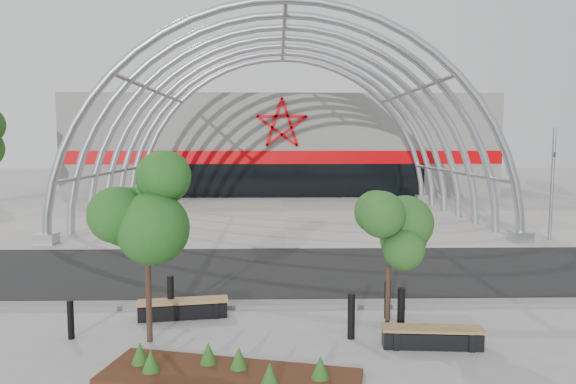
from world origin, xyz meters
TOP-DOWN VIEW (x-y plane):
  - ground at (0.00, 0.00)m, footprint 140.00×140.00m
  - road at (0.00, 3.50)m, footprint 140.00×7.00m
  - forecourt at (0.00, 15.50)m, footprint 60.00×17.00m
  - kerb at (0.00, -0.25)m, footprint 60.00×0.50m
  - arena_building at (0.00, 33.45)m, footprint 34.00×15.24m
  - vault_canopy at (0.00, 15.50)m, footprint 20.80×15.80m
  - planting_bed at (-1.30, -4.27)m, footprint 4.94×2.48m
  - signal_pole at (11.51, 8.50)m, footprint 0.20×0.69m
  - street_tree_0 at (-3.13, -2.52)m, footprint 1.70×1.70m
  - street_tree_1 at (2.09, -2.23)m, footprint 1.29×1.29m
  - bench_0 at (-2.68, -1.05)m, footprint 2.23×0.81m
  - bench_1 at (2.87, -2.98)m, footprint 2.12×0.62m
  - bollard_0 at (-4.89, -2.32)m, footprint 0.14×0.14m
  - bollard_1 at (-3.00, -0.93)m, footprint 0.16×0.16m
  - bollard_2 at (1.25, -2.45)m, footprint 0.16×0.16m
  - bollard_3 at (2.40, -2.18)m, footprint 0.17×0.17m
  - bollard_4 at (2.32, -1.17)m, footprint 0.15×0.15m

SIDE VIEW (x-z plane):
  - ground at x=0.00m, z-range 0.00..0.00m
  - road at x=0.00m, z-range 0.00..0.02m
  - vault_canopy at x=0.00m, z-range -10.16..10.20m
  - forecourt at x=0.00m, z-range 0.00..0.04m
  - kerb at x=0.00m, z-range 0.00..0.12m
  - planting_bed at x=-1.30m, z-range -0.13..0.37m
  - bench_1 at x=2.87m, z-range -0.01..0.43m
  - bench_0 at x=-2.68m, z-range -0.01..0.45m
  - bollard_0 at x=-4.89m, z-range 0.00..0.87m
  - bollard_4 at x=2.32m, z-range 0.00..0.93m
  - bollard_2 at x=1.25m, z-range 0.00..1.01m
  - bollard_1 at x=-3.00m, z-range 0.00..1.02m
  - bollard_3 at x=2.40m, z-range 0.00..1.05m
  - street_tree_1 at x=2.09m, z-range 0.67..3.73m
  - signal_pole at x=11.51m, z-range 0.11..5.01m
  - street_tree_0 at x=-3.13m, z-range 0.85..4.73m
  - arena_building at x=0.00m, z-range -0.01..7.99m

